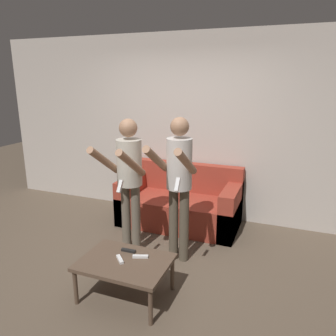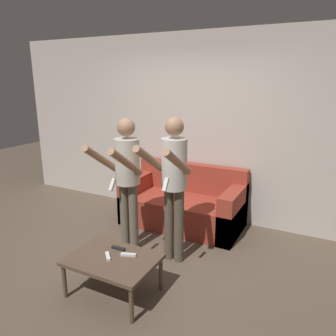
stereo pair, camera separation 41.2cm
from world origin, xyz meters
name	(u,v)px [view 1 (the left image)]	position (x,y,z in m)	size (l,w,h in m)	color
ground_plane	(135,269)	(0.00, 0.00, 0.00)	(14.00, 14.00, 0.00)	brown
wall_back	(186,127)	(0.00, 1.77, 1.35)	(6.40, 0.06, 2.70)	beige
couch	(180,205)	(0.07, 1.33, 0.29)	(1.68, 0.83, 0.84)	#9E3828
person_standing_left	(129,173)	(-0.24, 0.36, 1.00)	(0.41, 0.72, 1.62)	#6B6051
person_standing_right	(178,176)	(0.38, 0.36, 1.02)	(0.40, 0.70, 1.66)	brown
coffee_table	(125,264)	(0.13, -0.45, 0.35)	(0.84, 0.61, 0.39)	brown
remote_near	(120,259)	(0.08, -0.46, 0.40)	(0.13, 0.13, 0.02)	white
remote_mid	(140,256)	(0.24, -0.35, 0.40)	(0.15, 0.08, 0.02)	white
remote_far	(128,251)	(0.08, -0.29, 0.40)	(0.15, 0.04, 0.02)	black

